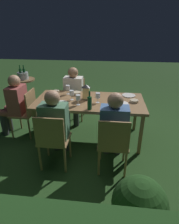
% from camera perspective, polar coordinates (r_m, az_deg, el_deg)
% --- Properties ---
extents(ground_plane, '(16.00, 16.00, 0.00)m').
position_cam_1_polar(ground_plane, '(3.56, -0.00, -7.66)').
color(ground_plane, '#26471E').
extents(dining_table, '(1.85, 0.91, 0.75)m').
position_cam_1_polar(dining_table, '(3.24, -0.00, 2.73)').
color(dining_table, olive).
rests_on(dining_table, ground).
extents(chair_head_far, '(0.40, 0.42, 0.87)m').
position_cam_1_polar(chair_head_far, '(3.63, -18.72, 0.34)').
color(chair_head_far, '#937047').
rests_on(chair_head_far, ground).
extents(person_in_rust, '(0.48, 0.38, 1.15)m').
position_cam_1_polar(person_in_rust, '(3.66, -21.83, 2.63)').
color(person_in_rust, '#9E4C47').
rests_on(person_in_rust, ground).
extents(chair_side_right_a, '(0.42, 0.40, 0.87)m').
position_cam_1_polar(chair_side_right_a, '(2.57, 7.20, -9.29)').
color(chair_side_right_a, '#937047').
rests_on(chair_side_right_a, ground).
extents(person_in_blue, '(0.38, 0.47, 1.15)m').
position_cam_1_polar(person_in_blue, '(2.66, 7.38, -4.20)').
color(person_in_blue, '#426699').
rests_on(person_in_blue, ground).
extents(chair_side_right_b, '(0.42, 0.40, 0.87)m').
position_cam_1_polar(chair_side_right_b, '(2.68, -11.09, -8.04)').
color(chair_side_right_b, '#937047').
rests_on(chair_side_right_b, ground).
extents(person_in_green, '(0.38, 0.47, 1.15)m').
position_cam_1_polar(person_in_green, '(2.76, -10.20, -3.21)').
color(person_in_green, '#4C7A5B').
rests_on(person_in_green, ground).
extents(chair_side_left_b, '(0.42, 0.40, 0.87)m').
position_cam_1_polar(chair_side_left_b, '(4.15, -4.41, 4.76)').
color(chair_side_left_b, '#937047').
rests_on(chair_side_left_b, ground).
extents(person_in_cream, '(0.38, 0.47, 1.15)m').
position_cam_1_polar(person_in_cream, '(3.92, -5.00, 5.84)').
color(person_in_cream, white).
rests_on(person_in_cream, ground).
extents(lantern_centerpiece, '(0.15, 0.15, 0.27)m').
position_cam_1_polar(lantern_centerpiece, '(3.21, -1.04, 6.40)').
color(lantern_centerpiece, black).
rests_on(lantern_centerpiece, dining_table).
extents(green_bottle_on_table, '(0.07, 0.07, 0.29)m').
position_cam_1_polar(green_bottle_on_table, '(2.82, 0.02, 2.85)').
color(green_bottle_on_table, '#195128').
rests_on(green_bottle_on_table, dining_table).
extents(wine_glass_a, '(0.08, 0.08, 0.17)m').
position_cam_1_polar(wine_glass_a, '(2.99, -3.49, 4.27)').
color(wine_glass_a, silver).
rests_on(wine_glass_a, dining_table).
extents(wine_glass_b, '(0.08, 0.08, 0.17)m').
position_cam_1_polar(wine_glass_b, '(3.07, 2.53, 4.90)').
color(wine_glass_b, silver).
rests_on(wine_glass_b, dining_table).
extents(wine_glass_c, '(0.08, 0.08, 0.17)m').
position_cam_1_polar(wine_glass_c, '(3.49, -6.63, 7.26)').
color(wine_glass_c, silver).
rests_on(wine_glass_c, dining_table).
extents(wine_glass_d, '(0.08, 0.08, 0.17)m').
position_cam_1_polar(wine_glass_d, '(3.20, -5.45, 5.68)').
color(wine_glass_d, silver).
rests_on(wine_glass_d, dining_table).
extents(plate_a, '(0.24, 0.24, 0.01)m').
position_cam_1_polar(plate_a, '(3.49, 11.86, 4.97)').
color(plate_a, silver).
rests_on(plate_a, dining_table).
extents(plate_b, '(0.24, 0.24, 0.01)m').
position_cam_1_polar(plate_b, '(3.11, -8.78, 2.66)').
color(plate_b, silver).
rests_on(plate_b, dining_table).
extents(plate_c, '(0.24, 0.24, 0.01)m').
position_cam_1_polar(plate_c, '(3.09, 9.57, 2.47)').
color(plate_c, white).
rests_on(plate_c, dining_table).
extents(bowl_olives, '(0.11, 0.11, 0.04)m').
position_cam_1_polar(bowl_olives, '(3.63, -10.05, 6.20)').
color(bowl_olives, '#BCAD8E').
rests_on(bowl_olives, dining_table).
extents(bowl_bread, '(0.16, 0.16, 0.05)m').
position_cam_1_polar(bowl_bread, '(3.48, -3.98, 5.72)').
color(bowl_bread, '#BCAD8E').
rests_on(bowl_bread, dining_table).
extents(bowl_salad, '(0.11, 0.11, 0.05)m').
position_cam_1_polar(bowl_salad, '(3.30, -11.38, 4.20)').
color(bowl_salad, '#BCAD8E').
rests_on(bowl_salad, dining_table).
extents(bowl_dip, '(0.14, 0.14, 0.04)m').
position_cam_1_polar(bowl_dip, '(3.21, 13.41, 3.29)').
color(bowl_dip, '#BCAD8E').
rests_on(bowl_dip, dining_table).
extents(side_table, '(0.54, 0.54, 0.69)m').
position_cam_1_polar(side_table, '(5.06, -19.08, 6.91)').
color(side_table, brown).
rests_on(side_table, ground).
extents(ice_bucket, '(0.26, 0.26, 0.34)m').
position_cam_1_polar(ice_bucket, '(4.97, -19.62, 10.54)').
color(ice_bucket, '#B2B7BF').
rests_on(ice_bucket, side_table).
extents(potted_plant_corner, '(0.50, 0.50, 0.73)m').
position_cam_1_polar(potted_plant_corner, '(1.97, 14.69, -26.67)').
color(potted_plant_corner, brown).
rests_on(potted_plant_corner, ground).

